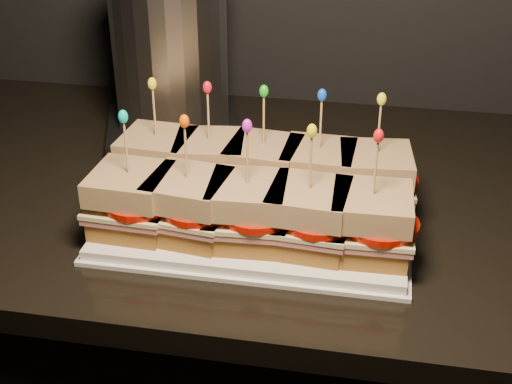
# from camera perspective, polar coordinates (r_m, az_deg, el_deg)

# --- Properties ---
(granite_slab) EXTENTS (2.32, 0.70, 0.03)m
(granite_slab) POSITION_cam_1_polar(r_m,az_deg,el_deg) (1.07, 16.74, -1.52)
(granite_slab) COLOR black
(granite_slab) RESTS_ON cabinet
(platter) EXTENTS (0.39, 0.24, 0.02)m
(platter) POSITION_cam_1_polar(r_m,az_deg,el_deg) (0.95, -0.00, -2.43)
(platter) COLOR white
(platter) RESTS_ON granite_slab
(platter_rim) EXTENTS (0.41, 0.26, 0.01)m
(platter_rim) POSITION_cam_1_polar(r_m,az_deg,el_deg) (0.95, -0.00, -2.73)
(platter_rim) COLOR white
(platter_rim) RESTS_ON granite_slab
(sandwich_0_bread_bot) EXTENTS (0.10, 0.10, 0.03)m
(sandwich_0_bread_bot) POSITION_cam_1_polar(r_m,az_deg,el_deg) (1.02, -7.74, 1.07)
(sandwich_0_bread_bot) COLOR #5F390F
(sandwich_0_bread_bot) RESTS_ON platter
(sandwich_0_ham) EXTENTS (0.11, 0.10, 0.01)m
(sandwich_0_ham) POSITION_cam_1_polar(r_m,az_deg,el_deg) (1.01, -7.81, 1.90)
(sandwich_0_ham) COLOR #B15C59
(sandwich_0_ham) RESTS_ON sandwich_0_bread_bot
(sandwich_0_cheese) EXTENTS (0.11, 0.11, 0.01)m
(sandwich_0_cheese) POSITION_cam_1_polar(r_m,az_deg,el_deg) (1.01, -7.83, 2.26)
(sandwich_0_cheese) COLOR beige
(sandwich_0_cheese) RESTS_ON sandwich_0_ham
(sandwich_0_tomato) EXTENTS (0.09, 0.09, 0.01)m
(sandwich_0_tomato) POSITION_cam_1_polar(r_m,az_deg,el_deg) (1.00, -7.31, 2.43)
(sandwich_0_tomato) COLOR #C21304
(sandwich_0_tomato) RESTS_ON sandwich_0_cheese
(sandwich_0_bread_top) EXTENTS (0.10, 0.10, 0.03)m
(sandwich_0_bread_top) POSITION_cam_1_polar(r_m,az_deg,el_deg) (1.00, -7.94, 3.69)
(sandwich_0_bread_top) COLOR brown
(sandwich_0_bread_top) RESTS_ON sandwich_0_tomato
(sandwich_0_pick) EXTENTS (0.00, 0.00, 0.09)m
(sandwich_0_pick) POSITION_cam_1_polar(r_m,az_deg,el_deg) (0.98, -8.12, 6.11)
(sandwich_0_pick) COLOR tan
(sandwich_0_pick) RESTS_ON sandwich_0_bread_top
(sandwich_0_frill) EXTENTS (0.01, 0.01, 0.02)m
(sandwich_0_frill) POSITION_cam_1_polar(r_m,az_deg,el_deg) (0.96, -8.31, 8.58)
(sandwich_0_frill) COLOR yellow
(sandwich_0_frill) RESTS_ON sandwich_0_pick
(sandwich_1_bread_bot) EXTENTS (0.10, 0.10, 0.03)m
(sandwich_1_bread_bot) POSITION_cam_1_polar(r_m,az_deg,el_deg) (1.00, -3.64, 0.71)
(sandwich_1_bread_bot) COLOR #5F390F
(sandwich_1_bread_bot) RESTS_ON platter
(sandwich_1_ham) EXTENTS (0.11, 0.11, 0.01)m
(sandwich_1_ham) POSITION_cam_1_polar(r_m,az_deg,el_deg) (0.99, -3.67, 1.56)
(sandwich_1_ham) COLOR #B15C59
(sandwich_1_ham) RESTS_ON sandwich_1_bread_bot
(sandwich_1_cheese) EXTENTS (0.11, 0.11, 0.01)m
(sandwich_1_cheese) POSITION_cam_1_polar(r_m,az_deg,el_deg) (0.99, -3.69, 1.91)
(sandwich_1_cheese) COLOR beige
(sandwich_1_cheese) RESTS_ON sandwich_1_ham
(sandwich_1_tomato) EXTENTS (0.09, 0.09, 0.01)m
(sandwich_1_tomato) POSITION_cam_1_polar(r_m,az_deg,el_deg) (0.98, -3.10, 2.09)
(sandwich_1_tomato) COLOR #C21304
(sandwich_1_tomato) RESTS_ON sandwich_1_cheese
(sandwich_1_bread_top) EXTENTS (0.10, 0.10, 0.03)m
(sandwich_1_bread_top) POSITION_cam_1_polar(r_m,az_deg,el_deg) (0.98, -3.74, 3.37)
(sandwich_1_bread_top) COLOR brown
(sandwich_1_bread_top) RESTS_ON sandwich_1_tomato
(sandwich_1_pick) EXTENTS (0.00, 0.00, 0.09)m
(sandwich_1_pick) POSITION_cam_1_polar(r_m,az_deg,el_deg) (0.96, -3.83, 5.84)
(sandwich_1_pick) COLOR tan
(sandwich_1_pick) RESTS_ON sandwich_1_bread_top
(sandwich_1_frill) EXTENTS (0.01, 0.01, 0.02)m
(sandwich_1_frill) POSITION_cam_1_polar(r_m,az_deg,el_deg) (0.94, -3.92, 8.36)
(sandwich_1_frill) COLOR red
(sandwich_1_frill) RESTS_ON sandwich_1_pick
(sandwich_2_bread_bot) EXTENTS (0.10, 0.10, 0.03)m
(sandwich_2_bread_bot) POSITION_cam_1_polar(r_m,az_deg,el_deg) (0.99, 0.59, 0.33)
(sandwich_2_bread_bot) COLOR #5F390F
(sandwich_2_bread_bot) RESTS_ON platter
(sandwich_2_ham) EXTENTS (0.11, 0.11, 0.01)m
(sandwich_2_ham) POSITION_cam_1_polar(r_m,az_deg,el_deg) (0.98, 0.60, 1.19)
(sandwich_2_ham) COLOR #B15C59
(sandwich_2_ham) RESTS_ON sandwich_2_bread_bot
(sandwich_2_cheese) EXTENTS (0.11, 0.11, 0.01)m
(sandwich_2_cheese) POSITION_cam_1_polar(r_m,az_deg,el_deg) (0.97, 0.60, 1.55)
(sandwich_2_cheese) COLOR beige
(sandwich_2_cheese) RESTS_ON sandwich_2_ham
(sandwich_2_tomato) EXTENTS (0.09, 0.09, 0.01)m
(sandwich_2_tomato) POSITION_cam_1_polar(r_m,az_deg,el_deg) (0.96, 1.24, 1.72)
(sandwich_2_tomato) COLOR #C21304
(sandwich_2_tomato) RESTS_ON sandwich_2_cheese
(sandwich_2_bread_top) EXTENTS (0.10, 0.10, 0.03)m
(sandwich_2_bread_top) POSITION_cam_1_polar(r_m,az_deg,el_deg) (0.96, 0.61, 3.02)
(sandwich_2_bread_top) COLOR brown
(sandwich_2_bread_top) RESTS_ON sandwich_2_tomato
(sandwich_2_pick) EXTENTS (0.00, 0.00, 0.09)m
(sandwich_2_pick) POSITION_cam_1_polar(r_m,az_deg,el_deg) (0.94, 0.62, 5.52)
(sandwich_2_pick) COLOR tan
(sandwich_2_pick) RESTS_ON sandwich_2_bread_top
(sandwich_2_frill) EXTENTS (0.01, 0.01, 0.02)m
(sandwich_2_frill) POSITION_cam_1_polar(r_m,az_deg,el_deg) (0.93, 0.64, 8.08)
(sandwich_2_frill) COLOR green
(sandwich_2_frill) RESTS_ON sandwich_2_pick
(sandwich_3_bread_bot) EXTENTS (0.09, 0.09, 0.03)m
(sandwich_3_bread_bot) POSITION_cam_1_polar(r_m,az_deg,el_deg) (0.98, 4.93, -0.06)
(sandwich_3_bread_bot) COLOR #5F390F
(sandwich_3_bread_bot) RESTS_ON platter
(sandwich_3_ham) EXTENTS (0.10, 0.10, 0.01)m
(sandwich_3_ham) POSITION_cam_1_polar(r_m,az_deg,el_deg) (0.97, 4.97, 0.80)
(sandwich_3_ham) COLOR #B15C59
(sandwich_3_ham) RESTS_ON sandwich_3_bread_bot
(sandwich_3_cheese) EXTENTS (0.11, 0.10, 0.01)m
(sandwich_3_cheese) POSITION_cam_1_polar(r_m,az_deg,el_deg) (0.97, 4.99, 1.17)
(sandwich_3_cheese) COLOR beige
(sandwich_3_cheese) RESTS_ON sandwich_3_ham
(sandwich_3_tomato) EXTENTS (0.09, 0.09, 0.01)m
(sandwich_3_tomato) POSITION_cam_1_polar(r_m,az_deg,el_deg) (0.96, 5.68, 1.34)
(sandwich_3_tomato) COLOR #C21304
(sandwich_3_tomato) RESTS_ON sandwich_3_cheese
(sandwich_3_bread_top) EXTENTS (0.10, 0.10, 0.03)m
(sandwich_3_bread_top) POSITION_cam_1_polar(r_m,az_deg,el_deg) (0.95, 5.06, 2.65)
(sandwich_3_bread_top) COLOR brown
(sandwich_3_bread_top) RESTS_ON sandwich_3_tomato
(sandwich_3_pick) EXTENTS (0.00, 0.00, 0.09)m
(sandwich_3_pick) POSITION_cam_1_polar(r_m,az_deg,el_deg) (0.93, 5.18, 5.17)
(sandwich_3_pick) COLOR tan
(sandwich_3_pick) RESTS_ON sandwich_3_bread_top
(sandwich_3_frill) EXTENTS (0.01, 0.01, 0.02)m
(sandwich_3_frill) POSITION_cam_1_polar(r_m,az_deg,el_deg) (0.92, 5.30, 7.74)
(sandwich_3_frill) COLOR blue
(sandwich_3_frill) RESTS_ON sandwich_3_pick
(sandwich_4_bread_bot) EXTENTS (0.10, 0.10, 0.03)m
(sandwich_4_bread_bot) POSITION_cam_1_polar(r_m,az_deg,el_deg) (0.97, 9.31, -0.45)
(sandwich_4_bread_bot) COLOR #5F390F
(sandwich_4_bread_bot) RESTS_ON platter
(sandwich_4_ham) EXTENTS (0.11, 0.11, 0.01)m
(sandwich_4_ham) POSITION_cam_1_polar(r_m,az_deg,el_deg) (0.97, 9.39, 0.41)
(sandwich_4_ham) COLOR #B15C59
(sandwich_4_ham) RESTS_ON sandwich_4_bread_bot
(sandwich_4_cheese) EXTENTS (0.11, 0.11, 0.01)m
(sandwich_4_cheese) POSITION_cam_1_polar(r_m,az_deg,el_deg) (0.96, 9.42, 0.78)
(sandwich_4_cheese) COLOR beige
(sandwich_4_cheese) RESTS_ON sandwich_4_ham
(sandwich_4_tomato) EXTENTS (0.09, 0.09, 0.01)m
(sandwich_4_tomato) POSITION_cam_1_polar(r_m,az_deg,el_deg) (0.95, 10.16, 0.94)
(sandwich_4_tomato) COLOR #C21304
(sandwich_4_tomato) RESTS_ON sandwich_4_cheese
(sandwich_4_bread_top) EXTENTS (0.10, 0.10, 0.03)m
(sandwich_4_bread_top) POSITION_cam_1_polar(r_m,az_deg,el_deg) (0.95, 9.56, 2.25)
(sandwich_4_bread_top) COLOR brown
(sandwich_4_bread_top) RESTS_ON sandwich_4_tomato
(sandwich_4_pick) EXTENTS (0.00, 0.00, 0.09)m
(sandwich_4_pick) POSITION_cam_1_polar(r_m,az_deg,el_deg) (0.93, 9.79, 4.77)
(sandwich_4_pick) COLOR tan
(sandwich_4_pick) RESTS_ON sandwich_4_bread_top
(sandwich_4_frill) EXTENTS (0.01, 0.01, 0.02)m
(sandwich_4_frill) POSITION_cam_1_polar(r_m,az_deg,el_deg) (0.91, 10.02, 7.34)
(sandwich_4_frill) COLOR yellow
(sandwich_4_frill) RESTS_ON sandwich_4_pick
(sandwich_5_bread_bot) EXTENTS (0.10, 0.10, 0.03)m
(sandwich_5_bread_bot) POSITION_cam_1_polar(r_m,az_deg,el_deg) (0.93, -9.80, -2.15)
(sandwich_5_bread_bot) COLOR #5F390F
(sandwich_5_bread_bot) RESTS_ON platter
(sandwich_5_ham) EXTENTS (0.10, 0.10, 0.01)m
(sandwich_5_ham) POSITION_cam_1_polar(r_m,az_deg,el_deg) (0.92, -9.89, -1.26)
(sandwich_5_ham) COLOR #B15C59
(sandwich_5_ham) RESTS_ON sandwich_5_bread_bot
(sandwich_5_cheese) EXTENTS (0.11, 0.10, 0.01)m
(sandwich_5_cheese) POSITION_cam_1_polar(r_m,az_deg,el_deg) (0.92, -9.92, -0.89)
(sandwich_5_cheese) COLOR beige
(sandwich_5_cheese) RESTS_ON sandwich_5_ham
(sandwich_5_tomato) EXTENTS (0.09, 0.09, 0.01)m
(sandwich_5_tomato) POSITION_cam_1_polar(r_m,az_deg,el_deg) (0.90, -9.37, -0.73)
(sandwich_5_tomato) COLOR #C21304
(sandwich_5_tomato) RESTS_ON sandwich_5_cheese
(sandwich_5_bread_top) EXTENTS (0.10, 0.10, 0.03)m
(sandwich_5_bread_top) POSITION_cam_1_polar(r_m,az_deg,el_deg) (0.90, -10.07, 0.65)
(sandwich_5_bread_top) COLOR brown
(sandwich_5_bread_top) RESTS_ON sandwich_5_tomato
(sandwich_5_pick) EXTENTS (0.00, 0.00, 0.09)m
(sandwich_5_pick) POSITION_cam_1_polar(r_m,az_deg,el_deg) (0.88, -10.33, 3.27)
(sandwich_5_pick) COLOR tan
(sandwich_5_pick) RESTS_ON sandwich_5_bread_top
(sandwich_5_frill) EXTENTS (0.01, 0.01, 0.02)m
(sandwich_5_frill) POSITION_cam_1_polar(r_m,az_deg,el_deg) (0.86, -10.59, 5.95)
(sandwich_5_frill) COLOR #04BFB3
(sandwich_5_frill) RESTS_ON sandwich_5_pick
(sandwich_6_bread_bot) EXTENTS (0.10, 0.10, 0.03)m
(sandwich_6_bread_bot) POSITION_cam_1_polar(r_m,az_deg,el_deg) (0.91, -5.32, -2.62)
(sandwich_6_bread_bot) COLOR #5F390F
(sandwich_6_bread_bot) RESTS_ON platter
(sandwich_6_ham) EXTENTS (0.11, 0.11, 0.01)m
(sandwich_6_ham) POSITION_cam_1_polar(r_m,az_deg,el_deg) (0.90, -5.37, -1.72)
(sandwich_6_ham) COLOR #B15C59
(sandwich_6_ham) RESTS_ON sandwich_6_bread_bot
(sandwich_6_cheese) EXTENTS (0.11, 0.11, 0.01)m
(sandwich_6_cheese) POSITION_cam_1_polar(r_m,az_deg,el_deg) (0.89, -5.39, -1.33)
(sandwich_6_cheese) COLOR beige
(sandwich_6_cheese) RESTS_ON sandwich_6_ham
(sandwich_6_tomato) EXTENTS (0.09, 0.09, 0.01)m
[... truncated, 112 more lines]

